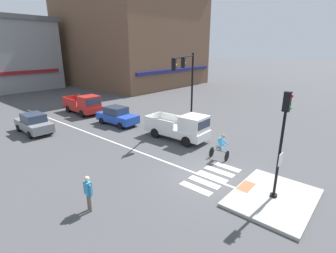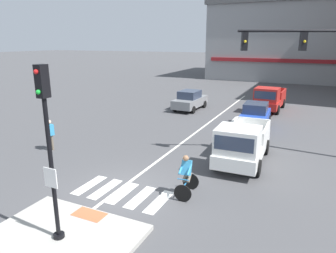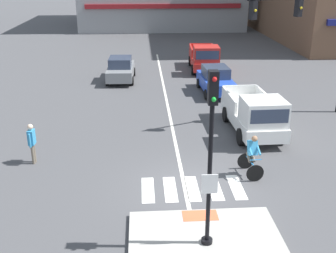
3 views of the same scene
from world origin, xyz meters
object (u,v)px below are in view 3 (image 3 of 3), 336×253
(pickup_truck_red_eastbound_distant, at_px, (204,58))
(pedestrian_at_curb_left, at_px, (32,140))
(signal_pole, at_px, (211,146))
(traffic_light_mast, at_px, (318,31))
(car_grey_westbound_distant, at_px, (121,69))
(cyclist, at_px, (252,155))
(pickup_truck_white_eastbound_mid, at_px, (255,115))
(car_blue_eastbound_far, at_px, (216,80))

(pickup_truck_red_eastbound_distant, bearing_deg, pedestrian_at_curb_left, -121.24)
(pickup_truck_red_eastbound_distant, bearing_deg, signal_pole, -98.22)
(traffic_light_mast, height_order, car_grey_westbound_distant, traffic_light_mast)
(pedestrian_at_curb_left, bearing_deg, traffic_light_mast, 18.94)
(traffic_light_mast, distance_m, pedestrian_at_curb_left, 14.18)
(traffic_light_mast, bearing_deg, signal_pole, -123.89)
(traffic_light_mast, xyz_separation_m, cyclist, (-4.58, -6.10, -3.61))
(traffic_light_mast, height_order, pickup_truck_white_eastbound_mid, traffic_light_mast)
(traffic_light_mast, distance_m, pickup_truck_white_eastbound_mid, 5.31)
(cyclist, xyz_separation_m, pedestrian_at_curb_left, (-8.42, 1.64, 0.11))
(traffic_light_mast, relative_size, pickup_truck_red_eastbound_distant, 1.22)
(pedestrian_at_curb_left, bearing_deg, pickup_truck_red_eastbound_distant, 58.76)
(signal_pole, distance_m, pickup_truck_white_eastbound_mid, 9.14)
(car_grey_westbound_distant, bearing_deg, pickup_truck_white_eastbound_mid, -57.36)
(car_blue_eastbound_far, distance_m, pickup_truck_white_eastbound_mid, 7.02)
(signal_pole, height_order, cyclist, signal_pole)
(traffic_light_mast, relative_size, pickup_truck_white_eastbound_mid, 1.23)
(traffic_light_mast, bearing_deg, cyclist, -126.90)
(car_blue_eastbound_far, xyz_separation_m, car_grey_westbound_distant, (-6.00, 3.33, 0.00))
(car_grey_westbound_distant, height_order, pedestrian_at_curb_left, pedestrian_at_curb_left)
(traffic_light_mast, bearing_deg, pickup_truck_red_eastbound_distant, 110.14)
(traffic_light_mast, relative_size, car_grey_westbound_distant, 1.52)
(car_blue_eastbound_far, relative_size, pedestrian_at_curb_left, 2.50)
(pedestrian_at_curb_left, bearing_deg, signal_pole, -43.48)
(pickup_truck_white_eastbound_mid, bearing_deg, pickup_truck_red_eastbound_distant, 92.16)
(signal_pole, relative_size, traffic_light_mast, 0.78)
(traffic_light_mast, xyz_separation_m, pedestrian_at_curb_left, (-13.00, -4.46, -3.50))
(car_grey_westbound_distant, bearing_deg, cyclist, -69.25)
(cyclist, distance_m, pedestrian_at_curb_left, 8.57)
(signal_pole, bearing_deg, pedestrian_at_curb_left, 136.52)
(signal_pole, bearing_deg, car_blue_eastbound_far, 79.26)
(signal_pole, bearing_deg, cyclist, 60.93)
(car_grey_westbound_distant, height_order, cyclist, cyclist)
(car_grey_westbound_distant, distance_m, cyclist, 15.33)
(traffic_light_mast, height_order, car_blue_eastbound_far, traffic_light_mast)
(car_blue_eastbound_far, height_order, pedestrian_at_curb_left, pedestrian_at_curb_left)
(car_grey_westbound_distant, distance_m, pickup_truck_white_eastbound_mid, 12.25)
(pickup_truck_white_eastbound_mid, relative_size, pedestrian_at_curb_left, 3.08)
(car_grey_westbound_distant, relative_size, pickup_truck_red_eastbound_distant, 0.80)
(signal_pole, bearing_deg, pickup_truck_white_eastbound_mid, 66.89)
(traffic_light_mast, xyz_separation_m, pickup_truck_red_eastbound_distant, (-3.88, 10.57, -3.51))
(traffic_light_mast, bearing_deg, car_blue_eastbound_far, 129.28)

